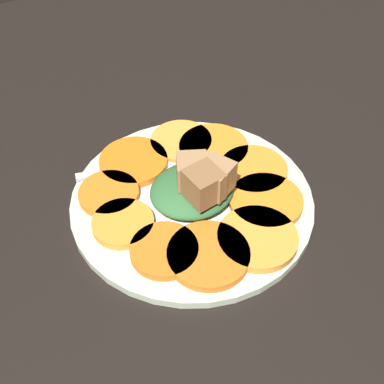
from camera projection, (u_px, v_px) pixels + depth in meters
table_slab at (192, 210)px, 63.56cm from camera, size 120.00×120.00×2.00cm
plate at (192, 201)px, 62.46cm from camera, size 28.25×28.25×1.05cm
carrot_slice_0 at (164, 250)px, 56.20cm from camera, size 7.31×7.31×0.93cm
carrot_slice_1 at (208, 255)px, 55.77cm from camera, size 8.79×8.79×0.93cm
carrot_slice_2 at (258, 238)px, 57.33cm from camera, size 8.74×8.74×0.93cm
carrot_slice_3 at (266, 201)px, 61.05cm from camera, size 8.48×8.48×0.93cm
carrot_slice_4 at (252, 169)px, 64.71cm from camera, size 8.26×8.26×0.93cm
carrot_slice_5 at (213, 148)px, 67.36cm from camera, size 8.74×8.74×0.93cm
carrot_slice_6 at (181, 142)px, 68.19cm from camera, size 7.83×7.83×0.93cm
carrot_slice_7 at (134, 162)px, 65.65cm from camera, size 8.43×8.43×0.93cm
carrot_slice_8 at (109, 194)px, 61.88cm from camera, size 7.03×7.03×0.93cm
carrot_slice_9 at (122, 221)px, 59.00cm from camera, size 6.89×6.89×0.93cm
center_pile at (196, 186)px, 60.02cm from camera, size 9.87×8.98×6.25cm
fork at (156, 164)px, 65.71cm from camera, size 18.55×6.63×0.40cm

